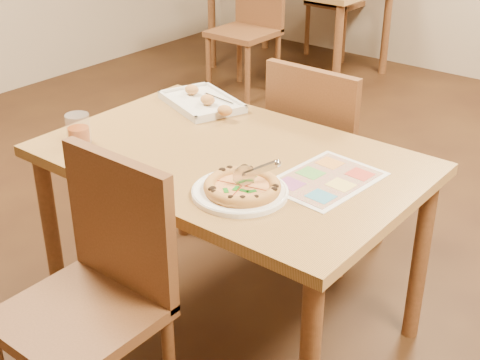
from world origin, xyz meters
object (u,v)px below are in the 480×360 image
Objects in this scene: chair_near at (101,269)px; appetizer_tray at (203,102)px; plate at (240,192)px; bg_chair_near at (252,14)px; chair_far at (321,140)px; glass_tumbler at (78,130)px; pizza at (242,187)px; menu at (325,179)px; pizza_cutter at (256,171)px; dining_table at (230,176)px.

chair_near reaches higher than appetizer_tray.
bg_chair_near is at bearing 126.98° from plate.
glass_tumbler is at bearing 60.44° from chair_far.
glass_tumbler is (-0.70, -0.06, 0.02)m from pizza.
appetizer_tray is at bearing 161.33° from menu.
chair_far is at bearing 105.09° from pizza.
pizza_cutter is (0.03, 0.03, 0.05)m from pizza.
chair_near is 1.29× the size of menu.
dining_table is at bearing 136.93° from pizza.
glass_tumbler is (-0.10, -0.55, 0.03)m from appetizer_tray.
menu is at bearing 60.52° from chair_near.
chair_near is 1.00× the size of bg_chair_near.
chair_near is 0.48m from plate.
appetizer_tray reaches higher than plate.
menu is (0.12, 0.22, -0.08)m from pizza_cutter.
glass_tumbler is at bearing -175.63° from plate.
pizza_cutter is at bearing 6.32° from glass_tumbler.
appetizer_tray is (-0.38, 0.90, 0.17)m from chair_near.
dining_table is 0.32m from pizza.
dining_table is 0.57m from glass_tumbler.
chair_near reaches higher than dining_table.
chair_far is at bearing -44.94° from bg_chair_near.
pizza_cutter is (0.04, 0.03, 0.07)m from plate.
chair_far is at bearing 90.00° from dining_table.
pizza_cutter is (0.25, 0.43, 0.23)m from chair_near.
dining_table is at bearing -37.52° from appetizer_tray.
menu is at bearing 17.72° from pizza_cutter.
plate is 0.78m from appetizer_tray.
pizza is (0.01, 0.00, 0.02)m from plate.
bg_chair_near is at bearing 127.12° from pizza.
chair_near reaches higher than pizza.
menu is (0.15, 0.24, -0.03)m from pizza.
menu is (0.36, 0.04, 0.09)m from dining_table.
pizza is at bearing 15.59° from plate.
bg_chair_near is 1.13× the size of appetizer_tray.
chair_far is 1.00× the size of bg_chair_near.
bg_chair_near is 3.02m from pizza_cutter.
chair_far is 1.29× the size of menu.
appetizer_tray is at bearing 98.96° from pizza_cutter.
pizza reaches higher than plate.
plate is 0.29m from menu.
chair_far is (-0.00, 0.60, -0.07)m from dining_table.
dining_table is 2.77× the size of chair_far.
chair_far is 0.85m from plate.
pizza reaches higher than dining_table.
glass_tumbler is (-0.49, -0.26, 0.13)m from dining_table.
dining_table is at bearing -53.95° from bg_chair_near.
glass_tumbler is at bearing -152.12° from dining_table.
pizza is (0.22, -0.80, 0.18)m from chair_far.
dining_table is at bearing 27.88° from glass_tumbler.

